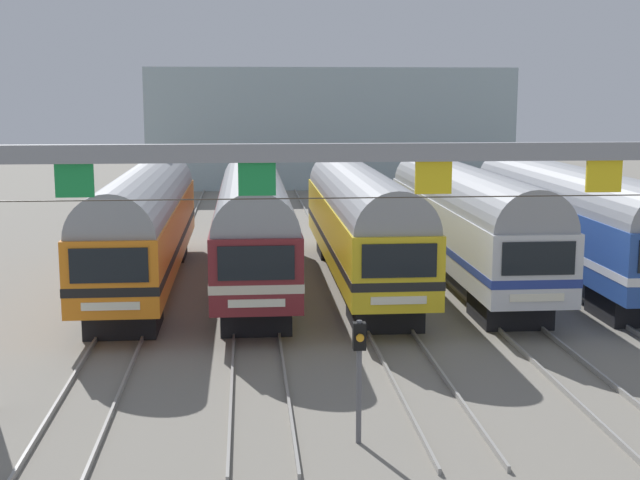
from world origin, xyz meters
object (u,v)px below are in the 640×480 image
at_px(commuter_train_maroon, 253,220).
at_px(yard_signal_mast, 359,358).
at_px(catenary_gantry, 433,192).
at_px(commuter_train_yellow, 360,218).
at_px(commuter_train_blue, 567,216).
at_px(commuter_train_orange, 144,221).
at_px(commuter_train_silver, 465,217).

distance_m(commuter_train_maroon, yard_signal_mast, 16.34).
bearing_deg(catenary_gantry, commuter_train_maroon, 107.63).
bearing_deg(commuter_train_yellow, commuter_train_maroon, -179.94).
relative_size(catenary_gantry, yard_signal_mast, 8.00).
distance_m(commuter_train_yellow, commuter_train_blue, 8.58).
bearing_deg(commuter_train_maroon, commuter_train_orange, 179.94).
xyz_separation_m(commuter_train_yellow, commuter_train_silver, (4.29, 0.00, 0.00)).
relative_size(commuter_train_blue, catenary_gantry, 0.81).
xyz_separation_m(catenary_gantry, yard_signal_mast, (-2.14, -2.68, -3.31)).
bearing_deg(commuter_train_orange, catenary_gantry, -57.57).
bearing_deg(yard_signal_mast, commuter_train_yellow, 82.45).
bearing_deg(commuter_train_silver, commuter_train_yellow, 180.00).
distance_m(commuter_train_maroon, catenary_gantry, 14.39).
height_order(commuter_train_maroon, commuter_train_yellow, commuter_train_yellow).
distance_m(commuter_train_orange, yard_signal_mast, 17.43).
xyz_separation_m(commuter_train_orange, commuter_train_maroon, (4.29, -0.00, -0.00)).
bearing_deg(commuter_train_silver, yard_signal_mast, -111.68).
bearing_deg(catenary_gantry, commuter_train_blue, 57.57).
height_order(commuter_train_orange, commuter_train_yellow, same).
bearing_deg(commuter_train_orange, commuter_train_silver, 0.00).
bearing_deg(commuter_train_maroon, commuter_train_blue, 0.02).
height_order(commuter_train_orange, yard_signal_mast, commuter_train_orange).
height_order(commuter_train_blue, yard_signal_mast, commuter_train_blue).
bearing_deg(commuter_train_orange, commuter_train_yellow, 0.00).
height_order(commuter_train_orange, commuter_train_blue, same).
height_order(commuter_train_yellow, catenary_gantry, catenary_gantry).
xyz_separation_m(commuter_train_yellow, commuter_train_blue, (8.58, 0.00, 0.00)).
distance_m(commuter_train_yellow, catenary_gantry, 13.74).
bearing_deg(catenary_gantry, yard_signal_mast, -128.63).
relative_size(commuter_train_orange, commuter_train_yellow, 1.00).
xyz_separation_m(commuter_train_blue, yard_signal_mast, (-10.72, -16.18, -0.73)).
bearing_deg(commuter_train_blue, yard_signal_mast, -123.53).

